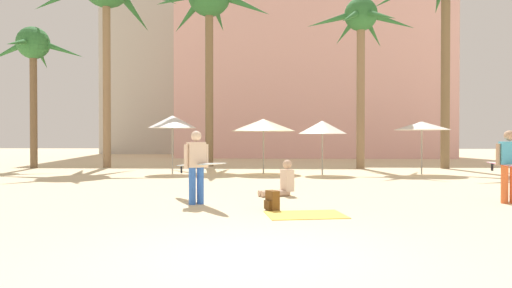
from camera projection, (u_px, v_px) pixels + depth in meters
ground at (254, 257)px, 5.94m from camera, size 120.00×120.00×0.00m
hotel_pink at (310, 64)px, 38.78m from camera, size 20.96×9.69×15.45m
hotel_tower_gray at (201, 6)px, 48.51m from camera, size 17.79×10.76×30.76m
palm_tree_center at (209, 5)px, 24.82m from camera, size 5.95×6.81×10.40m
palm_tree_right at (33, 52)px, 23.23m from camera, size 4.90×4.90×7.13m
palm_tree_far_right at (361, 30)px, 22.88m from camera, size 5.52×5.11×8.48m
cafe_umbrella_0 at (322, 127)px, 19.09m from camera, size 2.00×2.00×2.24m
cafe_umbrella_1 at (422, 126)px, 19.34m from camera, size 2.31×2.31×2.22m
cafe_umbrella_2 at (172, 122)px, 19.71m from camera, size 2.06×2.06×2.49m
cafe_umbrella_3 at (263, 125)px, 19.88m from camera, size 2.77×2.77×2.35m
beach_towel at (305, 215)px, 9.13m from camera, size 1.69×1.31×0.01m
backpack at (272, 201)px, 9.72m from camera, size 0.34×0.35×0.42m
person_near_right at (197, 164)px, 10.74m from camera, size 1.92×2.87×1.69m
person_near_left at (512, 164)px, 10.64m from camera, size 0.60×2.74×1.71m
person_mid_left at (282, 183)px, 12.19m from camera, size 0.97×0.73×0.95m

